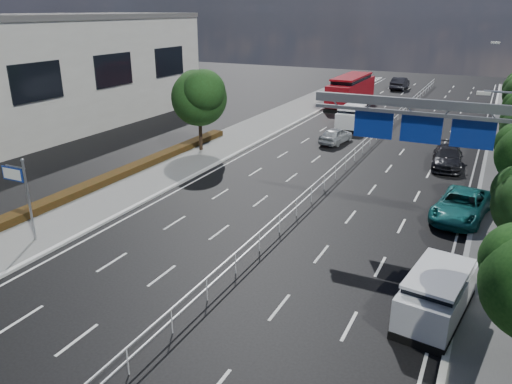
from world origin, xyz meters
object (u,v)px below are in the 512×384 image
at_px(toilet_sign, 20,185).
at_px(red_bus, 351,90).
at_px(near_car_dark, 400,83).
at_px(pedestrian_b, 507,147).
at_px(silver_minivan, 437,295).
at_px(parked_car_dark, 447,157).
at_px(white_minivan, 352,118).
at_px(parked_car_teal, 461,205).
at_px(near_car_silver, 336,135).
at_px(overhead_gantry, 437,125).

xyz_separation_m(toilet_sign, red_bus, (4.08, 43.68, -1.12)).
relative_size(near_car_dark, pedestrian_b, 3.04).
relative_size(silver_minivan, parked_car_dark, 0.95).
height_order(near_car_dark, pedestrian_b, pedestrian_b).
bearing_deg(pedestrian_b, silver_minivan, 96.72).
distance_m(white_minivan, near_car_dark, 27.43).
bearing_deg(parked_car_dark, near_car_dark, 100.64).
distance_m(silver_minivan, parked_car_teal, 10.51).
relative_size(near_car_dark, parked_car_teal, 0.96).
height_order(toilet_sign, pedestrian_b, toilet_sign).
relative_size(toilet_sign, near_car_silver, 1.06).
height_order(overhead_gantry, pedestrian_b, overhead_gantry).
relative_size(near_car_silver, parked_car_teal, 0.75).
xyz_separation_m(near_car_silver, pedestrian_b, (13.30, 0.81, 0.30)).
relative_size(near_car_silver, silver_minivan, 0.84).
bearing_deg(parked_car_dark, overhead_gantry, -94.18).
bearing_deg(near_car_silver, overhead_gantry, 130.12).
bearing_deg(silver_minivan, near_car_silver, 123.65).
relative_size(white_minivan, parked_car_dark, 0.96).
xyz_separation_m(white_minivan, parked_car_teal, (11.62, -19.05, -0.27)).
height_order(near_car_dark, parked_car_teal, near_car_dark).
height_order(overhead_gantry, near_car_silver, overhead_gantry).
xyz_separation_m(white_minivan, parked_car_dark, (9.82, -9.21, -0.29)).
bearing_deg(pedestrian_b, parked_car_dark, 56.43).
relative_size(white_minivan, red_bus, 0.42).
bearing_deg(red_bus, near_car_silver, -77.26).
relative_size(toilet_sign, near_car_dark, 0.83).
bearing_deg(toilet_sign, pedestrian_b, 50.85).
distance_m(toilet_sign, parked_car_dark, 28.44).
bearing_deg(white_minivan, silver_minivan, -70.28).
relative_size(red_bus, parked_car_dark, 2.30).
distance_m(near_car_dark, silver_minivan, 58.28).
bearing_deg(white_minivan, near_car_dark, 89.61).
relative_size(overhead_gantry, red_bus, 0.87).
height_order(white_minivan, silver_minivan, white_minivan).
bearing_deg(white_minivan, near_car_silver, -88.20).
bearing_deg(pedestrian_b, red_bus, -33.84).
height_order(red_bus, pedestrian_b, red_bus).
xyz_separation_m(near_car_silver, parked_car_teal, (11.23, -12.86, 0.06)).
bearing_deg(toilet_sign, parked_car_teal, 33.01).
height_order(silver_minivan, parked_car_teal, silver_minivan).
relative_size(red_bus, parked_car_teal, 2.15).
distance_m(near_car_dark, parked_car_teal, 48.06).
height_order(silver_minivan, pedestrian_b, silver_minivan).
distance_m(overhead_gantry, near_car_dark, 50.30).
bearing_deg(near_car_dark, white_minivan, 92.28).
bearing_deg(parked_car_teal, toilet_sign, -139.31).
bearing_deg(red_bus, toilet_sign, -94.73).
xyz_separation_m(overhead_gantry, parked_car_teal, (1.56, 2.45, -4.85)).
distance_m(toilet_sign, white_minivan, 32.52).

